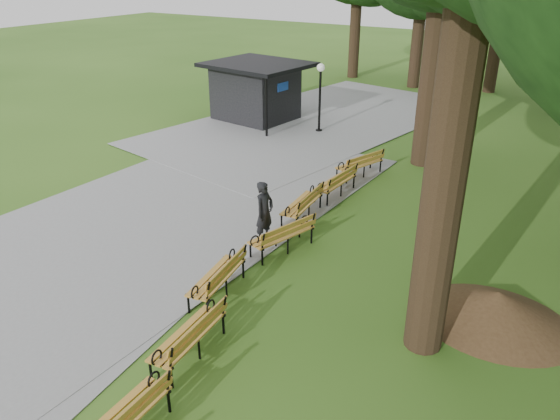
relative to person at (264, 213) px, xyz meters
The scene contains 13 objects.
ground 3.55m from the person, 81.34° to the right, with size 100.00×100.00×0.00m, color #36631C.
path 3.59m from the person, behind, with size 12.00×38.00×0.06m, color gray.
person is the anchor object (origin of this frame).
kiosk 11.69m from the person, 125.32° to the left, with size 4.09×3.55×2.56m, color black, non-canonical shape.
lamp_post 9.99m from the person, 110.11° to the left, with size 0.32×0.32×2.81m.
dirt_mound 5.78m from the person, ahead, with size 2.62×2.62×0.69m, color #47301C.
bench_1 6.67m from the person, 75.36° to the right, with size 1.90×0.64×0.88m, color #BE812B, non-canonical shape.
bench_2 4.59m from the person, 74.15° to the right, with size 1.90×0.64×0.88m, color #BE812B, non-canonical shape.
bench_3 2.63m from the person, 79.72° to the right, with size 1.90×0.64×0.88m, color #BE812B, non-canonical shape.
bench_4 0.75m from the person, 16.16° to the right, with size 1.90×0.64×0.88m, color #BE812B, non-canonical shape.
bench_5 1.72m from the person, 85.54° to the left, with size 1.90×0.64×0.88m, color #BE812B, non-canonical shape.
bench_6 3.61m from the person, 86.86° to the left, with size 1.90×0.64×0.88m, color #BE812B, non-canonical shape.
bench_7 5.48m from the person, 88.39° to the left, with size 1.90×0.64×0.88m, color #BE812B, non-canonical shape.
Camera 1 is at (6.28, -6.79, 6.59)m, focal length 34.68 mm.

